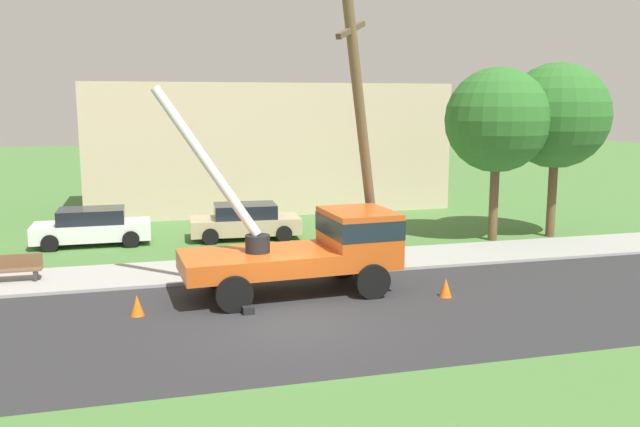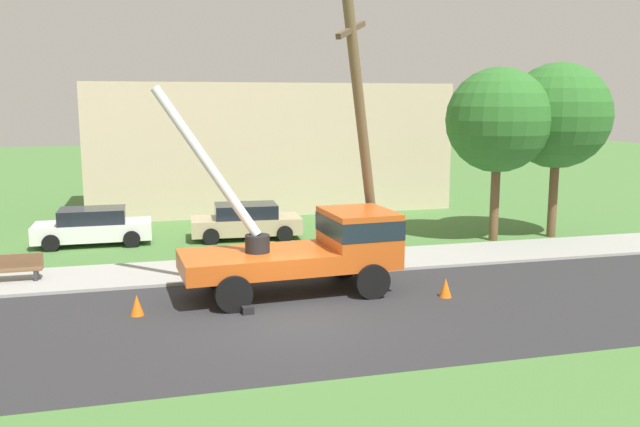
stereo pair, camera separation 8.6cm
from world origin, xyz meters
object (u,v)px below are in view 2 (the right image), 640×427
(parked_sedan_tan, at_px, (246,221))
(roadside_tree_near, at_px, (498,121))
(leaning_utility_pole, at_px, (363,136))
(park_bench, at_px, (15,269))
(utility_truck, at_px, (317,244))
(traffic_cone_ahead, at_px, (446,288))
(parked_sedan_white, at_px, (93,227))
(traffic_cone_behind, at_px, (137,305))
(roadside_tree_far, at_px, (558,116))

(parked_sedan_tan, relative_size, roadside_tree_near, 0.66)
(leaning_utility_pole, height_order, park_bench, leaning_utility_pole)
(utility_truck, bearing_deg, traffic_cone_ahead, -24.70)
(traffic_cone_ahead, relative_size, roadside_tree_near, 0.08)
(parked_sedan_white, bearing_deg, traffic_cone_behind, -79.68)
(parked_sedan_tan, distance_m, roadside_tree_far, 13.27)
(parked_sedan_white, bearing_deg, leaning_utility_pole, -39.70)
(parked_sedan_tan, bearing_deg, leaning_utility_pole, -68.36)
(leaning_utility_pole, height_order, roadside_tree_far, leaning_utility_pole)
(traffic_cone_behind, height_order, roadside_tree_far, roadside_tree_far)
(leaning_utility_pole, bearing_deg, roadside_tree_far, 22.65)
(roadside_tree_far, bearing_deg, utility_truck, -155.23)
(parked_sedan_tan, bearing_deg, roadside_tree_near, -16.81)
(traffic_cone_ahead, bearing_deg, parked_sedan_white, 135.72)
(traffic_cone_ahead, relative_size, traffic_cone_behind, 1.00)
(leaning_utility_pole, relative_size, parked_sedan_white, 1.97)
(utility_truck, xyz_separation_m, roadside_tree_near, (8.66, 5.17, 3.38))
(traffic_cone_ahead, bearing_deg, park_bench, 159.01)
(traffic_cone_behind, distance_m, roadside_tree_near, 15.78)
(leaning_utility_pole, xyz_separation_m, park_bench, (-10.56, 1.85, -4.00))
(traffic_cone_ahead, xyz_separation_m, parked_sedan_white, (-10.24, 9.99, 0.43))
(park_bench, height_order, roadside_tree_far, roadside_tree_far)
(parked_sedan_tan, bearing_deg, traffic_cone_ahead, -65.91)
(traffic_cone_behind, xyz_separation_m, parked_sedan_white, (-1.72, 9.45, 0.43))
(utility_truck, height_order, leaning_utility_pole, leaning_utility_pole)
(park_bench, relative_size, roadside_tree_far, 0.23)
(parked_sedan_white, xyz_separation_m, parked_sedan_tan, (5.94, -0.37, 0.00))
(park_bench, bearing_deg, leaning_utility_pole, -9.96)
(parked_sedan_white, bearing_deg, traffic_cone_ahead, -44.28)
(park_bench, bearing_deg, roadside_tree_near, 6.76)
(traffic_cone_ahead, distance_m, traffic_cone_behind, 8.54)
(traffic_cone_ahead, bearing_deg, roadside_tree_far, 40.50)
(parked_sedan_tan, distance_m, park_bench, 9.29)
(traffic_cone_behind, height_order, roadside_tree_near, roadside_tree_near)
(traffic_cone_behind, relative_size, parked_sedan_white, 0.13)
(utility_truck, xyz_separation_m, parked_sedan_white, (-6.85, 8.43, -0.70))
(park_bench, relative_size, roadside_tree_near, 0.23)
(traffic_cone_behind, height_order, parked_sedan_white, parked_sedan_white)
(traffic_cone_ahead, height_order, parked_sedan_tan, parked_sedan_tan)
(utility_truck, distance_m, park_bench, 9.35)
(traffic_cone_behind, bearing_deg, traffic_cone_ahead, -3.61)
(utility_truck, xyz_separation_m, traffic_cone_ahead, (3.39, -1.56, -1.13))
(utility_truck, distance_m, roadside_tree_near, 10.64)
(leaning_utility_pole, bearing_deg, roadside_tree_near, 29.73)
(leaning_utility_pole, height_order, traffic_cone_behind, leaning_utility_pole)
(park_bench, height_order, roadside_tree_near, roadside_tree_near)
(utility_truck, height_order, parked_sedan_white, utility_truck)
(traffic_cone_behind, distance_m, parked_sedan_tan, 10.03)
(utility_truck, relative_size, parked_sedan_tan, 1.53)
(leaning_utility_pole, height_order, parked_sedan_white, leaning_utility_pole)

